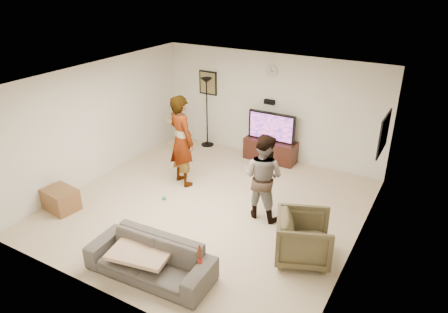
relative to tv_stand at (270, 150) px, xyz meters
The scene contains 24 objects.
floor 2.52m from the tv_stand, 93.74° to the right, with size 5.50×5.50×0.02m, color #C1AE88.
ceiling 3.37m from the tv_stand, 93.74° to the right, with size 5.50×5.50×0.02m, color silver.
wall_back 1.03m from the tv_stand, 123.78° to the left, with size 5.50×0.04×2.50m, color white.
wall_front 5.35m from the tv_stand, 91.79° to the right, with size 5.50×0.04×2.50m, color white.
wall_left 3.97m from the tv_stand, 139.32° to the right, with size 0.04×5.50×2.50m, color white.
wall_right 3.73m from the tv_stand, 44.09° to the right, with size 0.04×5.50×2.50m, color white.
wall_clock 1.86m from the tv_stand, 127.32° to the left, with size 0.26×0.26×0.04m, color white.
wall_speaker 1.15m from the tv_stand, 131.54° to the left, with size 0.25×0.10×0.10m, color black.
picture_back 2.31m from the tv_stand, behind, with size 0.42×0.03×0.52m, color olive.
picture_right 2.99m from the tv_stand, 19.43° to the right, with size 0.03×0.78×0.62m, color #D5813F.
tv_stand is the anchor object (origin of this frame).
console_box 0.45m from the tv_stand, 89.30° to the right, with size 0.40×0.30×0.07m, color silver.
tv 0.60m from the tv_stand, ahead, with size 1.14×0.08×0.68m, color black.
tv_screen 0.60m from the tv_stand, 90.00° to the right, with size 1.05×0.01×0.60m, color #DF4D92.
floor_lamp 1.90m from the tv_stand, behind, with size 0.32×0.32×1.76m, color black.
cat_tree 2.43m from the tv_stand, 167.23° to the right, with size 0.37×0.37×1.14m, color tan.
person_left 2.39m from the tv_stand, 120.58° to the right, with size 0.71×0.47×1.94m, color gray.
person_right 2.52m from the tv_stand, 69.74° to the right, with size 0.79×0.61×1.62m, color navy.
sofa 4.62m from the tv_stand, 88.81° to the right, with size 1.94×0.76×0.57m, color #48433E.
throw_blanket 4.62m from the tv_stand, 90.58° to the right, with size 0.90×0.70×0.06m, color #D8AE88.
beer_bottle 4.74m from the tv_stand, 77.91° to the right, with size 0.06×0.06×0.25m, color #532315.
armchair 3.69m from the tv_stand, 58.09° to the right, with size 0.83×0.85×0.78m, color #494029.
side_table 4.76m from the tv_stand, 122.62° to the right, with size 0.63×0.47×0.42m, color brown.
toy_ball 2.97m from the tv_stand, 111.31° to the right, with size 0.08×0.08×0.08m, color teal.
Camera 1 is at (3.68, -5.86, 4.25)m, focal length 33.20 mm.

